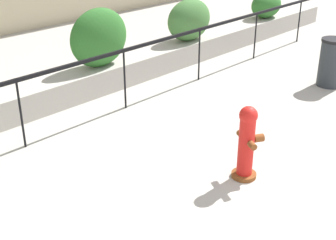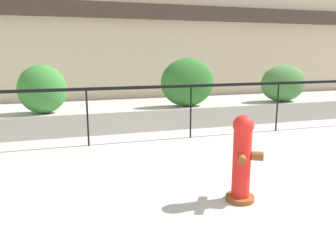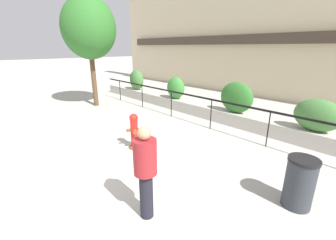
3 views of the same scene
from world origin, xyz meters
name	(u,v)px [view 3 (image 3 of 3)]	position (x,y,z in m)	size (l,w,h in m)	color
ground_plane	(82,177)	(0.00, 0.00, 0.00)	(120.00, 120.00, 0.00)	#B2ADA3
building_facade	(298,26)	(0.00, 11.98, 3.99)	(30.00, 1.36, 8.00)	beige
planter_wall_low	(227,117)	(0.00, 6.00, 0.25)	(18.00, 0.70, 0.50)	#B7B2A8
fence_railing_segment	(212,102)	(0.00, 4.90, 1.02)	(15.00, 0.05, 1.15)	black
hedge_bush_0	(137,80)	(-6.33, 6.00, 1.08)	(1.05, 0.66, 1.16)	#427538
hedge_bush_1	(176,88)	(-3.00, 6.00, 1.03)	(1.02, 0.66, 1.06)	#387F33
hedge_bush_2	(236,97)	(0.33, 6.00, 1.09)	(1.35, 0.60, 1.18)	#2D6B28
hedge_bush_3	(317,115)	(3.07, 6.00, 0.99)	(1.32, 0.70, 0.99)	#427538
fire_hydrant	(134,131)	(-0.50, 1.85, 0.55)	(0.49, 0.48, 1.08)	brown
street_tree	(89,28)	(-6.22, 3.32, 3.77)	(2.77, 2.50, 5.25)	brown
pedestrian	(145,168)	(2.06, 0.36, 0.99)	(0.53, 0.53, 1.73)	black
trash_bin	(300,183)	(3.78, 2.66, 0.51)	(0.55, 0.55, 1.01)	#2D3338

